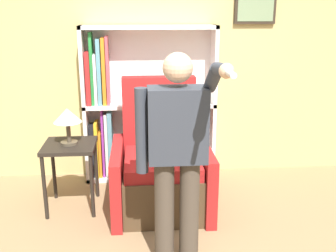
{
  "coord_description": "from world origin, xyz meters",
  "views": [
    {
      "loc": [
        -0.23,
        -2.47,
        1.9
      ],
      "look_at": [
        0.03,
        0.64,
        0.98
      ],
      "focal_mm": 42.0,
      "sensor_mm": 36.0,
      "label": 1
    }
  ],
  "objects_px": {
    "bookcase": "(134,107)",
    "armchair": "(161,170)",
    "person_standing": "(177,150)",
    "table_lamp": "(67,117)",
    "side_table": "(70,155)"
  },
  "relations": [
    {
      "from": "person_standing",
      "to": "side_table",
      "type": "height_order",
      "value": "person_standing"
    },
    {
      "from": "armchair",
      "to": "person_standing",
      "type": "relative_size",
      "value": 0.77
    },
    {
      "from": "bookcase",
      "to": "person_standing",
      "type": "height_order",
      "value": "bookcase"
    },
    {
      "from": "bookcase",
      "to": "armchair",
      "type": "distance_m",
      "value": 0.91
    },
    {
      "from": "person_standing",
      "to": "side_table",
      "type": "bearing_deg",
      "value": 134.09
    },
    {
      "from": "person_standing",
      "to": "table_lamp",
      "type": "distance_m",
      "value": 1.35
    },
    {
      "from": "person_standing",
      "to": "table_lamp",
      "type": "relative_size",
      "value": 4.63
    },
    {
      "from": "bookcase",
      "to": "table_lamp",
      "type": "relative_size",
      "value": 4.96
    },
    {
      "from": "bookcase",
      "to": "person_standing",
      "type": "xyz_separation_m",
      "value": [
        0.32,
        -1.68,
        0.08
      ]
    },
    {
      "from": "person_standing",
      "to": "bookcase",
      "type": "bearing_deg",
      "value": 100.66
    },
    {
      "from": "side_table",
      "to": "person_standing",
      "type": "bearing_deg",
      "value": -45.91
    },
    {
      "from": "bookcase",
      "to": "table_lamp",
      "type": "xyz_separation_m",
      "value": [
        -0.62,
        -0.71,
        0.08
      ]
    },
    {
      "from": "table_lamp",
      "to": "side_table",
      "type": "bearing_deg",
      "value": -45.0
    },
    {
      "from": "armchair",
      "to": "person_standing",
      "type": "xyz_separation_m",
      "value": [
        0.06,
        -0.95,
        0.55
      ]
    },
    {
      "from": "armchair",
      "to": "table_lamp",
      "type": "distance_m",
      "value": 1.03
    }
  ]
}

